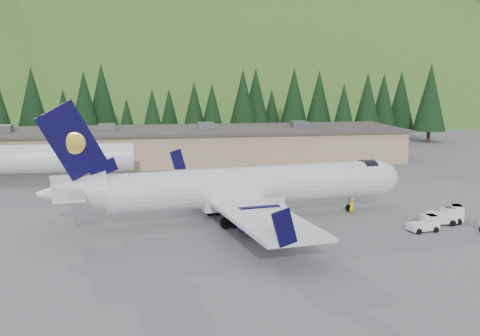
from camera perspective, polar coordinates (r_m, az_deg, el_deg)
name	(u,v)px	position (r m, az deg, el deg)	size (l,w,h in m)	color
ground	(250,219)	(57.46, 1.00, -4.88)	(600.00, 600.00, 0.00)	#5C5C61
airliner	(240,188)	(56.45, 0.03, -1.91)	(35.05, 33.03, 11.64)	white
second_airliner	(19,158)	(78.88, -20.21, 0.86)	(27.50, 11.00, 10.05)	white
baggage_tug_a	(425,224)	(55.58, 17.17, -5.11)	(2.82, 1.96, 1.41)	white
baggage_tug_b	(441,217)	(58.40, 18.56, -4.41)	(3.05, 1.88, 1.61)	white
terminal_building	(174,145)	(93.62, -6.31, 2.16)	(71.00, 17.00, 6.10)	tan
baggage_tug_d	(448,215)	(59.33, 19.13, -4.21)	(3.41, 2.49, 1.66)	white
ramp_worker	(352,207)	(59.96, 10.54, -3.64)	(0.60, 0.39, 1.63)	yellow
tree_line	(187,104)	(116.38, -5.09, 6.05)	(113.07, 16.52, 14.17)	black
hills	(281,280)	(286.59, 3.86, -10.58)	(614.00, 330.00, 300.00)	#3D6220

